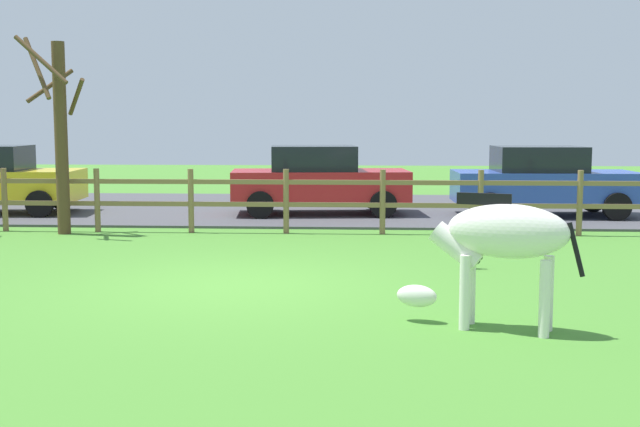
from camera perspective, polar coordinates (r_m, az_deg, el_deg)
ground_plane at (r=10.70m, az=-5.95°, el=-5.06°), size 60.00×60.00×0.00m
parking_asphalt at (r=19.83m, az=-1.61°, el=0.36°), size 28.00×7.40×0.05m
paddock_fence at (r=15.61m, az=-5.82°, el=1.20°), size 20.56×0.11×1.24m
bare_tree at (r=16.11m, az=-18.01°, el=5.65°), size 1.20×1.37×3.74m
zebra at (r=8.43m, az=12.60°, el=-1.91°), size 1.87×0.90×1.41m
crow_on_grass at (r=11.98m, az=10.95°, el=-3.29°), size 0.21×0.10×0.20m
parked_car_blue at (r=18.66m, az=15.53°, el=2.27°), size 4.05×1.97×1.56m
parked_car_red at (r=18.37m, az=-0.11°, el=2.44°), size 4.16×2.22×1.56m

